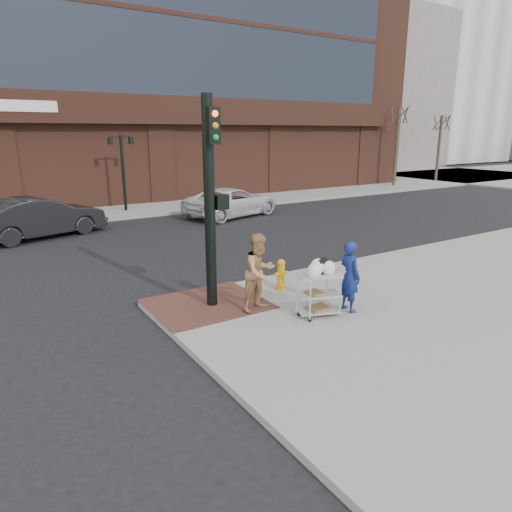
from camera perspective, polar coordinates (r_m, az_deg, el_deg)
ground at (r=11.14m, az=-1.26°, el=-7.54°), size 220.00×220.00×0.00m
sidewalk_far at (r=44.71m, az=-8.99°, el=9.64°), size 65.00×36.00×0.15m
brick_curb_ramp at (r=11.55m, az=-6.16°, el=-5.94°), size 2.80×2.40×0.01m
bank_building at (r=42.27m, az=-19.85°, el=27.91°), size 42.00×26.00×28.00m
filler_block at (r=65.31m, az=12.23°, el=19.06°), size 14.00×20.00×18.00m
bare_tree_a at (r=38.77m, az=17.53°, el=17.48°), size 1.80×1.80×7.20m
bare_tree_b at (r=43.75m, az=22.27°, el=16.12°), size 1.80×1.80×6.70m
lamp_post at (r=25.91m, az=-16.33°, el=10.91°), size 1.32×0.22×4.00m
traffic_signal_pole at (r=10.82m, az=-5.67°, el=7.29°), size 0.61×0.51×5.00m
woman_blue at (r=11.04m, az=11.64°, el=-2.49°), size 0.44×0.65×1.72m
pedestrian_tan at (r=10.85m, az=0.46°, el=-2.03°), size 1.04×0.88×1.88m
sedan_dark at (r=21.15m, az=-25.39°, el=4.38°), size 5.52×3.27×1.72m
minivan_white at (r=24.17m, az=-2.99°, el=6.76°), size 5.86×3.80×1.50m
utility_cart at (r=10.71m, az=7.88°, el=-4.30°), size 1.09×0.83×1.34m
fire_hydrant at (r=12.40m, az=3.13°, el=-2.27°), size 0.40×0.28×0.85m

